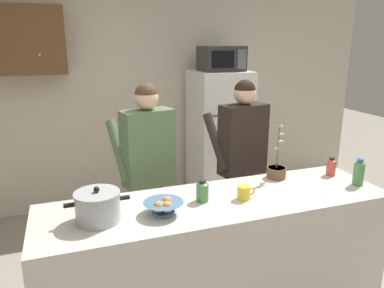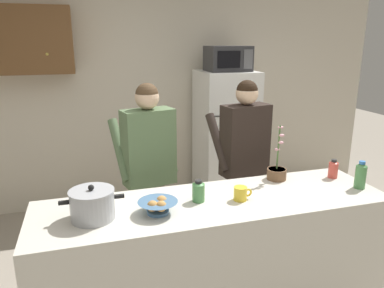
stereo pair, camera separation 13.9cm
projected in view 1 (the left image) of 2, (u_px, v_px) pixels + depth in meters
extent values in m
cube|color=beige|center=(144.00, 97.00, 4.49)|extent=(6.00, 0.12, 2.60)
sphere|color=gold|center=(40.00, 54.00, 3.62)|extent=(0.03, 0.03, 0.03)
cube|color=silver|center=(217.00, 259.00, 2.63)|extent=(2.42, 0.68, 0.92)
cube|color=white|center=(219.00, 139.00, 4.47)|extent=(0.64, 0.64, 1.63)
cube|color=#333333|center=(231.00, 115.00, 4.08)|extent=(0.63, 0.01, 0.01)
cylinder|color=#B2B2B7|center=(245.00, 152.00, 4.23)|extent=(0.02, 0.02, 0.73)
cube|color=#2D2D30|center=(221.00, 59.00, 4.19)|extent=(0.48, 0.36, 0.28)
cube|color=black|center=(223.00, 59.00, 4.01)|extent=(0.26, 0.01, 0.18)
cube|color=#59595B|center=(242.00, 59.00, 4.08)|extent=(0.11, 0.01, 0.21)
cylinder|color=#726656|center=(158.00, 225.00, 3.24)|extent=(0.11, 0.11, 0.80)
cylinder|color=#726656|center=(143.00, 229.00, 3.17)|extent=(0.11, 0.11, 0.80)
cube|color=#59724C|center=(148.00, 148.00, 3.01)|extent=(0.45, 0.29, 0.63)
sphere|color=beige|center=(146.00, 98.00, 2.90)|extent=(0.19, 0.19, 0.19)
sphere|color=#4C3823|center=(146.00, 95.00, 2.89)|extent=(0.18, 0.18, 0.18)
cylinder|color=#59724C|center=(164.00, 143.00, 3.22)|extent=(0.16, 0.38, 0.49)
cylinder|color=#59724C|center=(119.00, 151.00, 3.00)|extent=(0.16, 0.38, 0.49)
cylinder|color=#726656|center=(246.00, 211.00, 3.50)|extent=(0.11, 0.11, 0.80)
cylinder|color=#726656|center=(234.00, 215.00, 3.43)|extent=(0.11, 0.11, 0.80)
cube|color=#2D231E|center=(243.00, 140.00, 3.27)|extent=(0.45, 0.27, 0.63)
sphere|color=beige|center=(245.00, 93.00, 3.15)|extent=(0.19, 0.19, 0.19)
sphere|color=black|center=(245.00, 90.00, 3.15)|extent=(0.18, 0.18, 0.18)
cylinder|color=#2D231E|center=(253.00, 136.00, 3.47)|extent=(0.15, 0.38, 0.49)
cylinder|color=#2D231E|center=(216.00, 142.00, 3.27)|extent=(0.15, 0.38, 0.49)
cylinder|color=#ADAFB5|center=(98.00, 208.00, 2.20)|extent=(0.26, 0.26, 0.17)
cylinder|color=#ADAFB5|center=(97.00, 194.00, 2.17)|extent=(0.27, 0.27, 0.02)
sphere|color=black|center=(96.00, 189.00, 2.16)|extent=(0.04, 0.04, 0.04)
cube|color=black|center=(69.00, 205.00, 2.13)|extent=(0.06, 0.02, 0.02)
cube|color=black|center=(125.00, 198.00, 2.24)|extent=(0.06, 0.02, 0.02)
cylinder|color=yellow|center=(244.00, 193.00, 2.51)|extent=(0.09, 0.09, 0.10)
torus|color=yellow|center=(251.00, 191.00, 2.53)|extent=(0.06, 0.01, 0.06)
cylinder|color=#4C7299|center=(164.00, 212.00, 2.30)|extent=(0.14, 0.14, 0.02)
cone|color=#4C7299|center=(163.00, 206.00, 2.29)|extent=(0.25, 0.25, 0.06)
sphere|color=tan|center=(158.00, 207.00, 2.25)|extent=(0.07, 0.07, 0.07)
sphere|color=tan|center=(167.00, 202.00, 2.33)|extent=(0.07, 0.07, 0.07)
sphere|color=tan|center=(167.00, 207.00, 2.25)|extent=(0.07, 0.07, 0.07)
cylinder|color=#4C8C4C|center=(202.00, 193.00, 2.47)|extent=(0.08, 0.08, 0.12)
cone|color=#4C8C4C|center=(202.00, 183.00, 2.45)|extent=(0.08, 0.08, 0.02)
cylinder|color=#262626|center=(202.00, 182.00, 2.45)|extent=(0.05, 0.05, 0.02)
cylinder|color=#4C8C4C|center=(359.00, 174.00, 2.75)|extent=(0.08, 0.08, 0.17)
cone|color=#4C8C4C|center=(360.00, 162.00, 2.72)|extent=(0.08, 0.08, 0.03)
cylinder|color=#3372BF|center=(360.00, 160.00, 2.71)|extent=(0.04, 0.04, 0.02)
cylinder|color=#D84C3F|center=(331.00, 168.00, 2.95)|extent=(0.07, 0.07, 0.12)
cone|color=#D84C3F|center=(332.00, 160.00, 2.93)|extent=(0.07, 0.07, 0.02)
cylinder|color=#262626|center=(332.00, 159.00, 2.93)|extent=(0.04, 0.04, 0.02)
cylinder|color=brown|center=(276.00, 173.00, 2.90)|extent=(0.15, 0.15, 0.09)
cylinder|color=#38281E|center=(277.00, 168.00, 2.89)|extent=(0.14, 0.13, 0.01)
cylinder|color=#4C7238|center=(278.00, 146.00, 2.84)|extent=(0.01, 0.02, 0.35)
ellipsoid|color=pink|center=(277.00, 148.00, 2.85)|extent=(0.04, 0.03, 0.02)
ellipsoid|color=pink|center=(281.00, 141.00, 2.83)|extent=(0.04, 0.03, 0.02)
ellipsoid|color=pink|center=(282.00, 134.00, 2.80)|extent=(0.04, 0.03, 0.02)
ellipsoid|color=pink|center=(280.00, 126.00, 2.80)|extent=(0.04, 0.03, 0.02)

